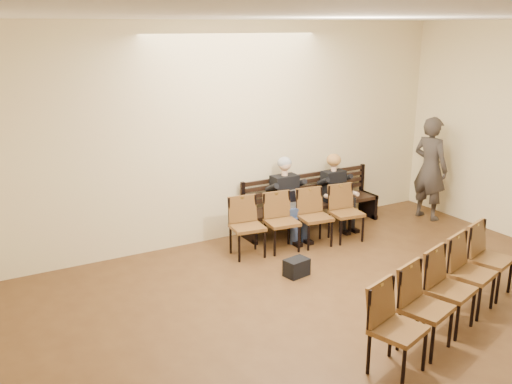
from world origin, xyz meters
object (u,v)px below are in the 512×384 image
(water_bottle, at_px, (349,197))
(bag, at_px, (297,267))
(chair_row_back, at_px, (451,291))
(seated_woman, at_px, (336,194))
(laptop, at_px, (292,207))
(seated_man, at_px, (288,198))
(passerby, at_px, (431,161))
(bench, at_px, (312,215))
(chair_row_front, at_px, (299,220))

(water_bottle, xyz_separation_m, bag, (-1.87, -1.21, -0.45))
(chair_row_back, bearing_deg, seated_woman, 55.94)
(seated_woman, distance_m, laptop, 1.07)
(seated_man, height_order, seated_woman, seated_man)
(passerby, bearing_deg, laptop, 76.06)
(seated_man, bearing_deg, seated_woman, 0.00)
(passerby, bearing_deg, bench, 65.96)
(laptop, height_order, water_bottle, water_bottle)
(bench, xyz_separation_m, seated_woman, (0.42, -0.12, 0.36))
(laptop, relative_size, passerby, 0.15)
(water_bottle, height_order, chair_row_back, chair_row_back)
(laptop, xyz_separation_m, bag, (-0.71, -1.20, -0.44))
(bag, xyz_separation_m, passerby, (3.49, 0.93, 0.95))
(bench, relative_size, passerby, 1.20)
(seated_woman, bearing_deg, water_bottle, -62.98)
(water_bottle, relative_size, chair_row_front, 0.11)
(laptop, relative_size, chair_row_front, 0.15)
(bench, relative_size, chair_row_front, 1.17)
(bench, xyz_separation_m, water_bottle, (0.53, -0.33, 0.35))
(bench, distance_m, bag, 2.04)
(bench, height_order, seated_woman, seated_woman)
(water_bottle, bearing_deg, laptop, -179.88)
(chair_row_front, height_order, chair_row_back, chair_row_back)
(seated_man, xyz_separation_m, seated_woman, (1.01, 0.00, -0.08))
(laptop, bearing_deg, bag, -119.25)
(passerby, relative_size, chair_row_front, 0.97)
(seated_man, relative_size, laptop, 4.09)
(chair_row_front, bearing_deg, water_bottle, 21.35)
(laptop, bearing_deg, seated_man, 80.65)
(water_bottle, height_order, bag, water_bottle)
(bag, height_order, passerby, passerby)
(seated_man, bearing_deg, laptop, -100.54)
(seated_woman, distance_m, chair_row_front, 1.26)
(bench, distance_m, laptop, 0.79)
(chair_row_back, bearing_deg, seated_man, 72.06)
(bag, xyz_separation_m, chair_row_back, (0.74, -2.09, 0.35))
(laptop, bearing_deg, chair_row_back, -88.27)
(seated_man, relative_size, chair_row_back, 0.45)
(bench, relative_size, chair_row_back, 0.89)
(chair_row_front, bearing_deg, passerby, 7.93)
(seated_woman, xyz_separation_m, passerby, (1.73, -0.48, 0.50))
(bag, bearing_deg, water_bottle, 32.84)
(seated_man, bearing_deg, passerby, -9.93)
(seated_man, height_order, chair_row_back, seated_man)
(water_bottle, bearing_deg, chair_row_back, -108.91)
(seated_woman, height_order, laptop, seated_woman)
(passerby, bearing_deg, bag, 96.57)
(seated_woman, bearing_deg, bag, -141.21)
(seated_man, relative_size, bag, 3.91)
(bag, bearing_deg, seated_man, 62.19)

